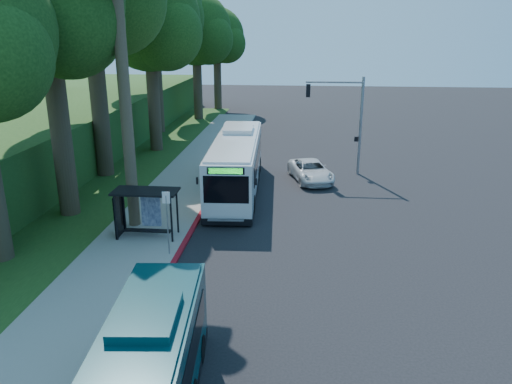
# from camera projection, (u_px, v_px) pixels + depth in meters

# --- Properties ---
(ground) EXTENTS (140.00, 140.00, 0.00)m
(ground) POSITION_uv_depth(u_px,v_px,m) (288.00, 221.00, 27.61)
(ground) COLOR black
(ground) RESTS_ON ground
(sidewalk) EXTENTS (4.50, 70.00, 0.12)m
(sidewalk) POSITION_uv_depth(u_px,v_px,m) (159.00, 216.00, 28.23)
(sidewalk) COLOR gray
(sidewalk) RESTS_ON ground
(red_curb) EXTENTS (0.25, 30.00, 0.13)m
(red_curb) POSITION_uv_depth(u_px,v_px,m) (183.00, 246.00, 24.24)
(red_curb) COLOR maroon
(red_curb) RESTS_ON ground
(grass_verge) EXTENTS (8.00, 70.00, 0.06)m
(grass_verge) POSITION_uv_depth(u_px,v_px,m) (97.00, 187.00, 33.46)
(grass_verge) COLOR #234719
(grass_verge) RESTS_ON ground
(bus_shelter) EXTENTS (3.20, 1.51, 2.55)m
(bus_shelter) POSITION_uv_depth(u_px,v_px,m) (142.00, 204.00, 24.97)
(bus_shelter) COLOR black
(bus_shelter) RESTS_ON ground
(stop_sign_pole) EXTENTS (0.35, 0.06, 3.17)m
(stop_sign_pole) POSITION_uv_depth(u_px,v_px,m) (167.00, 215.00, 22.70)
(stop_sign_pole) COLOR gray
(stop_sign_pole) RESTS_ON ground
(traffic_signal_pole) EXTENTS (4.10, 0.30, 7.00)m
(traffic_signal_pole) POSITION_uv_depth(u_px,v_px,m) (347.00, 113.00, 35.37)
(traffic_signal_pole) COLOR gray
(traffic_signal_pole) RESTS_ON ground
(tree_0) EXTENTS (8.40, 8.00, 15.70)m
(tree_0) POSITION_uv_depth(u_px,v_px,m) (47.00, 7.00, 25.19)
(tree_0) COLOR #382B1E
(tree_0) RESTS_ON ground
(tree_2) EXTENTS (8.82, 8.40, 15.12)m
(tree_2) POSITION_uv_depth(u_px,v_px,m) (150.00, 25.00, 40.51)
(tree_2) COLOR #382B1E
(tree_2) RESTS_ON ground
(tree_3) EXTENTS (10.08, 9.60, 17.28)m
(tree_3) POSITION_uv_depth(u_px,v_px,m) (153.00, 9.00, 47.78)
(tree_3) COLOR #382B1E
(tree_3) RESTS_ON ground
(tree_4) EXTENTS (8.40, 8.00, 14.14)m
(tree_4) POSITION_uv_depth(u_px,v_px,m) (197.00, 33.00, 55.84)
(tree_4) COLOR #382B1E
(tree_4) RESTS_ON ground
(tree_5) EXTENTS (7.35, 7.00, 12.86)m
(tree_5) POSITION_uv_depth(u_px,v_px,m) (217.00, 39.00, 63.57)
(tree_5) COLOR #382B1E
(tree_5) RESTS_ON ground
(white_bus) EXTENTS (3.33, 13.00, 3.84)m
(white_bus) POSITION_uv_depth(u_px,v_px,m) (236.00, 163.00, 32.33)
(white_bus) COLOR silver
(white_bus) RESTS_ON ground
(pickup) EXTENTS (3.58, 5.51, 1.41)m
(pickup) POSITION_uv_depth(u_px,v_px,m) (311.00, 171.00, 34.82)
(pickup) COLOR silver
(pickup) RESTS_ON ground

